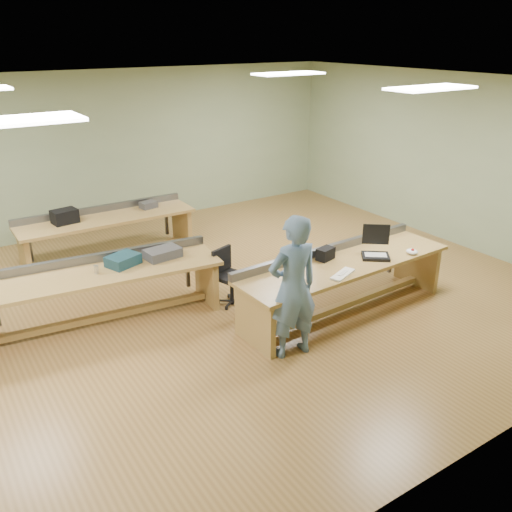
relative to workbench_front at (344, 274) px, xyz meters
name	(u,v)px	position (x,y,z in m)	size (l,w,h in m)	color
floor	(206,303)	(-1.49, 1.23, -0.56)	(10.00, 10.00, 0.00)	olive
ceiling	(198,86)	(-1.49, 1.23, 2.44)	(10.00, 10.00, 0.00)	silver
wall_back	(104,152)	(-1.49, 5.23, 0.94)	(10.00, 0.04, 3.00)	gray
wall_front	(448,331)	(-1.49, -2.77, 0.94)	(10.00, 0.04, 3.00)	gray
wall_right	(447,159)	(3.51, 1.23, 0.94)	(0.04, 8.00, 3.00)	gray
fluor_panels	(198,89)	(-1.49, 1.23, 2.41)	(6.20, 3.50, 0.03)	white
workbench_front	(344,274)	(0.00, 0.00, 0.00)	(3.28, 1.00, 0.86)	#A77E46
workbench_mid	(102,284)	(-2.86, 1.50, 0.00)	(3.17, 1.17, 0.86)	#A77E46
workbench_back	(107,227)	(-2.07, 3.63, -0.01)	(2.93, 0.81, 0.86)	#A77E46
person	(293,288)	(-1.24, -0.49, 0.32)	(0.64, 0.42, 1.77)	slate
laptop_base	(376,256)	(0.44, -0.14, 0.21)	(0.37, 0.30, 0.04)	black
laptop_screen	(376,234)	(0.53, -0.03, 0.47)	(0.37, 0.02, 0.29)	black
keyboard	(343,274)	(-0.32, -0.33, 0.20)	(0.43, 0.14, 0.02)	silver
trackball_mouse	(412,252)	(0.96, -0.32, 0.22)	(0.14, 0.17, 0.07)	white
camera_bag	(325,254)	(-0.18, 0.19, 0.27)	(0.25, 0.16, 0.17)	black
task_chair	(230,284)	(-1.19, 1.05, -0.27)	(0.56, 0.56, 0.82)	black
parts_bin_teal	(123,260)	(-2.55, 1.51, 0.26)	(0.40, 0.30, 0.14)	#12313D
parts_bin_grey	(163,253)	(-2.00, 1.47, 0.25)	(0.47, 0.30, 0.13)	#38383B
mug	(121,262)	(-2.57, 1.54, 0.23)	(0.12, 0.12, 0.09)	#38383B
drinks_can	(96,269)	(-2.94, 1.45, 0.24)	(0.06, 0.06, 0.11)	silver
storage_box_back	(65,216)	(-2.72, 3.68, 0.30)	(0.39, 0.28, 0.22)	black
tray_back	(148,205)	(-1.27, 3.70, 0.24)	(0.28, 0.20, 0.11)	#38383B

